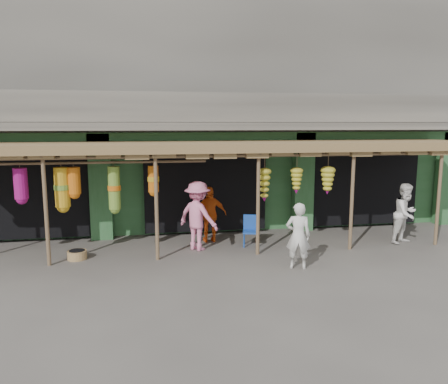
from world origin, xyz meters
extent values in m
plane|color=#514C47|center=(0.00, 0.00, 0.00)|extent=(80.00, 80.00, 0.00)
cube|color=gray|center=(0.00, 5.00, 5.00)|extent=(16.00, 6.00, 4.00)
cube|color=#2D6033|center=(0.00, 5.15, 1.50)|extent=(16.00, 5.70, 3.00)
cube|color=gray|center=(0.00, 1.65, 3.20)|extent=(16.00, 0.90, 0.22)
cube|color=gray|center=(0.00, 1.25, 3.70)|extent=(16.00, 0.10, 0.80)
cube|color=#2D6033|center=(0.00, 2.05, 2.85)|extent=(16.00, 0.35, 0.35)
cube|color=yellow|center=(-5.00, 1.97, 2.75)|extent=(1.70, 0.06, 0.55)
cube|color=#B21414|center=(-5.00, 1.93, 2.75)|extent=(1.30, 0.02, 0.30)
cube|color=black|center=(-5.00, 3.00, 1.35)|extent=(3.60, 2.00, 2.50)
cube|color=black|center=(0.00, 3.00, 1.35)|extent=(3.60, 2.00, 2.50)
cube|color=black|center=(5.00, 3.00, 1.35)|extent=(3.60, 2.00, 2.50)
cube|color=#2D6033|center=(-3.00, 2.05, 1.50)|extent=(0.60, 0.35, 3.00)
cube|color=#2D6033|center=(3.00, 2.05, 1.50)|extent=(0.60, 0.35, 3.00)
cube|color=#2D6033|center=(7.90, 2.05, 1.50)|extent=(0.60, 0.35, 3.00)
cylinder|color=brown|center=(-4.00, -0.20, 1.30)|extent=(0.09, 0.09, 2.60)
cylinder|color=brown|center=(-1.50, -0.20, 1.30)|extent=(0.09, 0.09, 2.60)
cylinder|color=brown|center=(1.00, -0.20, 1.30)|extent=(0.09, 0.09, 2.60)
cylinder|color=brown|center=(3.50, -0.20, 1.30)|extent=(0.09, 0.09, 2.60)
cylinder|color=brown|center=(6.00, -0.20, 1.30)|extent=(0.09, 0.09, 2.60)
cylinder|color=brown|center=(-0.25, -0.20, 2.50)|extent=(12.90, 0.08, 0.08)
cylinder|color=brown|center=(-3.00, 0.20, 2.35)|extent=(5.50, 0.06, 0.06)
cube|color=brown|center=(0.00, 0.90, 2.68)|extent=(14.00, 2.70, 0.22)
cylinder|color=#1946A8|center=(0.80, 0.45, 0.19)|extent=(0.03, 0.03, 0.37)
cylinder|color=#1946A8|center=(1.12, 0.37, 0.19)|extent=(0.03, 0.03, 0.37)
cylinder|color=#1946A8|center=(0.88, 0.78, 0.19)|extent=(0.03, 0.03, 0.37)
cylinder|color=#1946A8|center=(1.20, 0.69, 0.19)|extent=(0.03, 0.03, 0.37)
cube|color=#1946A8|center=(1.00, 0.57, 0.39)|extent=(0.48, 0.48, 0.05)
cube|color=#1946A8|center=(1.05, 0.75, 0.62)|extent=(0.39, 0.13, 0.42)
cylinder|color=#986847|center=(-3.43, 0.19, 0.11)|extent=(0.58, 0.58, 0.21)
imported|color=silver|center=(1.63, -1.40, 0.76)|extent=(0.64, 0.51, 1.52)
imported|color=white|center=(5.26, 0.11, 0.83)|extent=(1.00, 0.92, 1.66)
imported|color=#E35815|center=(0.00, 1.19, 0.78)|extent=(0.92, 0.40, 1.55)
imported|color=pink|center=(-0.43, 0.49, 0.90)|extent=(1.30, 1.30, 1.81)
camera|label=1|loc=(-1.72, -10.54, 3.28)|focal=35.00mm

